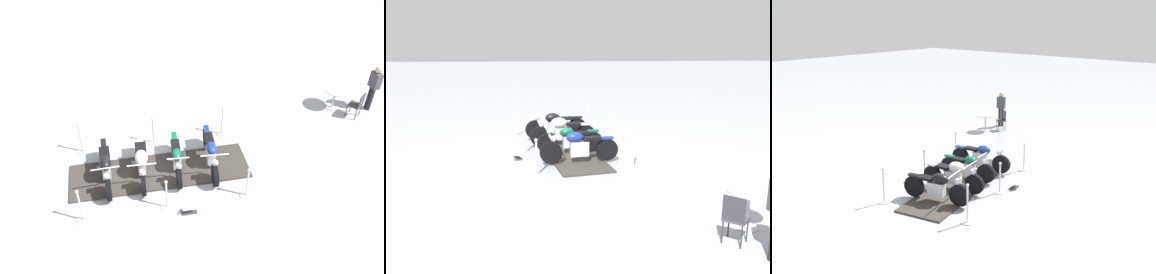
# 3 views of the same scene
# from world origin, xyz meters

# --- Properties ---
(ground_plane) EXTENTS (80.00, 80.00, 0.00)m
(ground_plane) POSITION_xyz_m (0.00, 0.00, 0.00)
(ground_plane) COLOR #A8AAB2
(display_platform) EXTENTS (2.63, 5.43, 0.05)m
(display_platform) POSITION_xyz_m (0.00, 0.00, 0.03)
(display_platform) COLOR #38332D
(display_platform) RESTS_ON ground_plane
(motorcycle_black) EXTENTS (2.16, 0.85, 0.96)m
(motorcycle_black) POSITION_xyz_m (0.37, -1.47, 0.52)
(motorcycle_black) COLOR black
(motorcycle_black) RESTS_ON display_platform
(motorcycle_cream) EXTENTS (2.17, 0.78, 0.93)m
(motorcycle_cream) POSITION_xyz_m (0.15, -0.49, 0.54)
(motorcycle_cream) COLOR black
(motorcycle_cream) RESTS_ON display_platform
(motorcycle_forest) EXTENTS (2.05, 0.61, 0.93)m
(motorcycle_forest) POSITION_xyz_m (-0.09, 0.50, 0.47)
(motorcycle_forest) COLOR black
(motorcycle_forest) RESTS_ON display_platform
(motorcycle_navy) EXTENTS (2.28, 0.79, 0.95)m
(motorcycle_navy) POSITION_xyz_m (-0.31, 1.48, 0.51)
(motorcycle_navy) COLOR black
(motorcycle_navy) RESTS_ON display_platform
(stanchion_left_front) EXTENTS (0.34, 0.34, 1.10)m
(stanchion_left_front) POSITION_xyz_m (-0.84, -2.48, 0.35)
(stanchion_left_front) COLOR silver
(stanchion_left_front) RESTS_ON ground_plane
(stanchion_right_front) EXTENTS (0.35, 0.35, 1.13)m
(stanchion_right_front) POSITION_xyz_m (1.84, -1.86, 0.34)
(stanchion_right_front) COLOR silver
(stanchion_right_front) RESTS_ON ground_plane
(stanchion_right_mid) EXTENTS (0.34, 0.34, 1.01)m
(stanchion_right_mid) POSITION_xyz_m (1.34, 0.31, 0.31)
(stanchion_right_mid) COLOR silver
(stanchion_right_mid) RESTS_ON ground_plane
(stanchion_left_mid) EXTENTS (0.34, 0.34, 1.02)m
(stanchion_left_mid) POSITION_xyz_m (-1.34, -0.31, 0.31)
(stanchion_left_mid) COLOR silver
(stanchion_left_mid) RESTS_ON ground_plane
(stanchion_right_rear) EXTENTS (0.36, 0.36, 1.02)m
(stanchion_right_rear) POSITION_xyz_m (0.84, 2.48, 0.30)
(stanchion_right_rear) COLOR silver
(stanchion_right_rear) RESTS_ON ground_plane
(stanchion_left_rear) EXTENTS (0.31, 0.31, 1.08)m
(stanchion_left_rear) POSITION_xyz_m (-1.84, 1.86, 0.36)
(stanchion_left_rear) COLOR silver
(stanchion_left_rear) RESTS_ON ground_plane
(info_placard) EXTENTS (0.34, 0.45, 0.24)m
(info_placard) POSITION_xyz_m (1.50, 0.91, 0.07)
(info_placard) COLOR #333338
(info_placard) RESTS_ON ground_plane
(cafe_table) EXTENTS (0.82, 0.82, 0.76)m
(cafe_table) POSITION_xyz_m (-3.42, 5.80, 0.57)
(cafe_table) COLOR #B7B7BC
(cafe_table) RESTS_ON ground_plane
(cafe_chair_near_table) EXTENTS (0.56, 0.56, 0.94)m
(cafe_chair_near_table) POSITION_xyz_m (-2.90, 6.44, 0.53)
(cafe_chair_near_table) COLOR #2D2D33
(cafe_chair_near_table) RESTS_ON ground_plane
(bystander_person) EXTENTS (0.45, 0.33, 1.68)m
(bystander_person) POSITION_xyz_m (-3.39, 7.01, 1.01)
(bystander_person) COLOR #23232D
(bystander_person) RESTS_ON ground_plane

